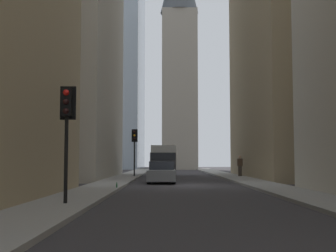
{
  "coord_description": "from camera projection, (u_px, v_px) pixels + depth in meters",
  "views": [
    {
      "loc": [
        -27.1,
        1.03,
        1.52
      ],
      "look_at": [
        13.57,
        0.97,
        4.6
      ],
      "focal_mm": 47.79,
      "sensor_mm": 36.0,
      "label": 1
    }
  ],
  "objects": [
    {
      "name": "delivery_truck",
      "position": [
        163.0,
        160.0,
        41.69
      ],
      "size": [
        6.46,
        2.25,
        2.84
      ],
      "color": "silver",
      "rests_on": "ground_plane"
    },
    {
      "name": "church_spire",
      "position": [
        179.0,
        48.0,
        70.82
      ],
      "size": [
        6.01,
        6.01,
        36.9
      ],
      "color": "gray",
      "rests_on": "ground_plane"
    },
    {
      "name": "sidewalk_right",
      "position": [
        110.0,
        184.0,
        26.9
      ],
      "size": [
        90.0,
        2.2,
        0.14
      ],
      "primitive_type": "cube",
      "color": "gray",
      "rests_on": "ground_plane"
    },
    {
      "name": "sidewalk_left",
      "position": [
        259.0,
        184.0,
        26.92
      ],
      "size": [
        90.0,
        2.2,
        0.14
      ],
      "primitive_type": "cube",
      "color": "gray",
      "rests_on": "ground_plane"
    },
    {
      "name": "pedestrian",
      "position": [
        240.0,
        165.0,
        37.89
      ],
      "size": [
        0.26,
        0.44,
        1.74
      ],
      "color": "#473D33",
      "rests_on": "sidewalk_left"
    },
    {
      "name": "discarded_bottle",
      "position": [
        117.0,
        185.0,
        22.25
      ],
      "size": [
        0.07,
        0.07,
        0.27
      ],
      "color": "#236033",
      "rests_on": "sidewalk_right"
    },
    {
      "name": "traffic_light_foreground",
      "position": [
        67.0,
        116.0,
        14.43
      ],
      "size": [
        0.43,
        0.52,
        3.79
      ],
      "color": "black",
      "rests_on": "sidewalk_right"
    },
    {
      "name": "traffic_light_midblock",
      "position": [
        134.0,
        141.0,
        38.45
      ],
      "size": [
        0.43,
        0.52,
        4.02
      ],
      "color": "black",
      "rests_on": "sidewalk_right"
    },
    {
      "name": "hatchback_grey",
      "position": [
        162.0,
        173.0,
        29.17
      ],
      "size": [
        4.3,
        1.78,
        1.42
      ],
      "color": "slate",
      "rests_on": "ground_plane"
    },
    {
      "name": "ground_plane",
      "position": [
        184.0,
        185.0,
        26.91
      ],
      "size": [
        135.0,
        135.0,
        0.0
      ],
      "primitive_type": "plane",
      "color": "#302D30"
    }
  ]
}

